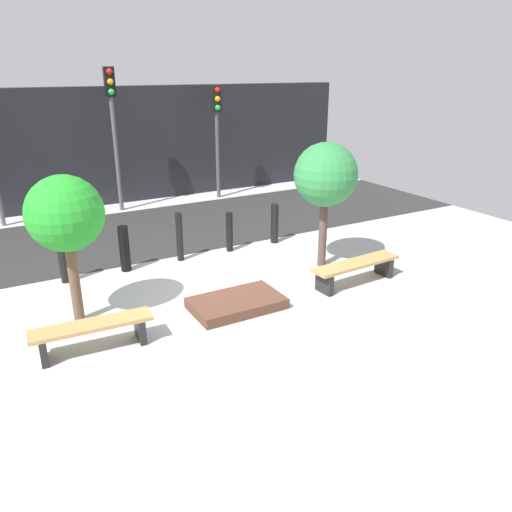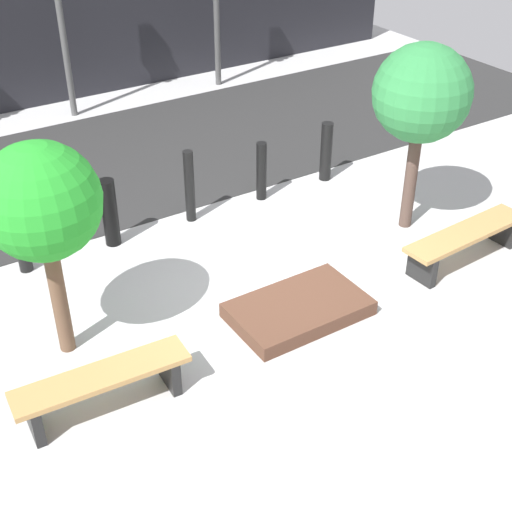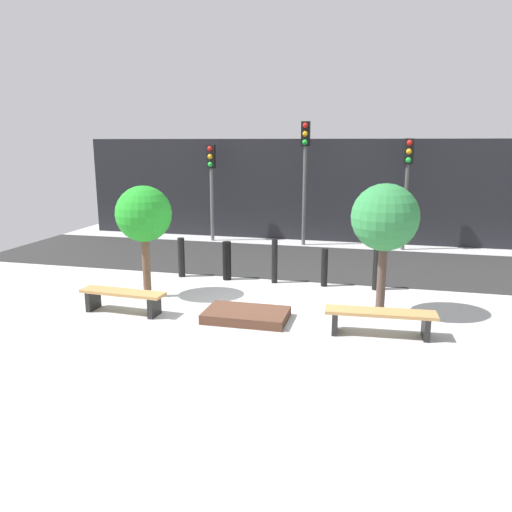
{
  "view_description": "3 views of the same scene",
  "coord_description": "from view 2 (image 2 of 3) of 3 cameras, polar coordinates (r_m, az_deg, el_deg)",
  "views": [
    {
      "loc": [
        -3.6,
        -7.64,
        3.99
      ],
      "look_at": [
        0.34,
        -0.69,
        0.95
      ],
      "focal_mm": 35.0,
      "sensor_mm": 36.0,
      "label": 1
    },
    {
      "loc": [
        -4.02,
        -5.96,
        5.2
      ],
      "look_at": [
        -0.4,
        -0.28,
        0.81
      ],
      "focal_mm": 50.0,
      "sensor_mm": 36.0,
      "label": 2
    },
    {
      "loc": [
        2.37,
        -9.42,
        3.37
      ],
      "look_at": [
        0.04,
        0.06,
        1.12
      ],
      "focal_mm": 35.0,
      "sensor_mm": 36.0,
      "label": 3
    }
  ],
  "objects": [
    {
      "name": "tree_behind_left_bench",
      "position": [
        7.28,
        -16.8,
        4.02
      ],
      "size": [
        1.21,
        1.21,
        2.46
      ],
      "color": "brown",
      "rests_on": "ground"
    },
    {
      "name": "ground_plane",
      "position": [
        8.87,
        1.19,
        -2.78
      ],
      "size": [
        18.0,
        18.0,
        0.0
      ],
      "primitive_type": "plane",
      "color": "#B3B3B3"
    },
    {
      "name": "bench_right",
      "position": [
        9.64,
        16.41,
        1.31
      ],
      "size": [
        1.95,
        0.53,
        0.46
      ],
      "rotation": [
        0.0,
        0.0,
        0.06
      ],
      "color": "black",
      "rests_on": "ground"
    },
    {
      "name": "planter_bed",
      "position": [
        8.43,
        3.41,
        -4.25
      ],
      "size": [
        1.59,
        0.98,
        0.18
      ],
      "primitive_type": "cube",
      "color": "#523325",
      "rests_on": "ground"
    },
    {
      "name": "bollard_right",
      "position": [
        10.71,
        0.44,
        6.8
      ],
      "size": [
        0.15,
        0.15,
        0.91
      ],
      "primitive_type": "cylinder",
      "color": "black",
      "rests_on": "ground"
    },
    {
      "name": "bollard_left",
      "position": [
        9.74,
        -11.61,
        3.42
      ],
      "size": [
        0.21,
        0.21,
        0.96
      ],
      "primitive_type": "cylinder",
      "color": "black",
      "rests_on": "ground"
    },
    {
      "name": "bench_left",
      "position": [
        7.26,
        -12.17,
        -9.95
      ],
      "size": [
        1.78,
        0.5,
        0.46
      ],
      "rotation": [
        0.0,
        0.0,
        -0.06
      ],
      "color": "black",
      "rests_on": "ground"
    },
    {
      "name": "road_strip",
      "position": [
        12.3,
        -10.4,
        7.56
      ],
      "size": [
        18.0,
        4.2,
        0.01
      ],
      "primitive_type": "cube",
      "color": "#2A2A2A",
      "rests_on": "ground"
    },
    {
      "name": "bollard_center",
      "position": [
        10.13,
        -5.34,
        5.57
      ],
      "size": [
        0.14,
        0.14,
        1.08
      ],
      "primitive_type": "cylinder",
      "color": "black",
      "rests_on": "ground"
    },
    {
      "name": "bollard_far_right",
      "position": [
        11.34,
        5.63,
        8.31
      ],
      "size": [
        0.18,
        0.18,
        0.95
      ],
      "primitive_type": "cylinder",
      "color": "black",
      "rests_on": "ground"
    },
    {
      "name": "bollard_far_left",
      "position": [
        9.46,
        -18.36,
        1.47
      ],
      "size": [
        0.17,
        0.17,
        1.0
      ],
      "primitive_type": "cylinder",
      "color": "black",
      "rests_on": "ground"
    },
    {
      "name": "building_facade",
      "position": [
        14.83,
        -16.73,
        18.29
      ],
      "size": [
        16.2,
        0.5,
        3.46
      ],
      "primitive_type": "cube",
      "color": "black",
      "rests_on": "ground"
    },
    {
      "name": "tree_behind_right_bench",
      "position": [
        9.62,
        13.12,
        12.43
      ],
      "size": [
        1.29,
        1.29,
        2.61
      ],
      "color": "#4C3931",
      "rests_on": "ground"
    }
  ]
}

